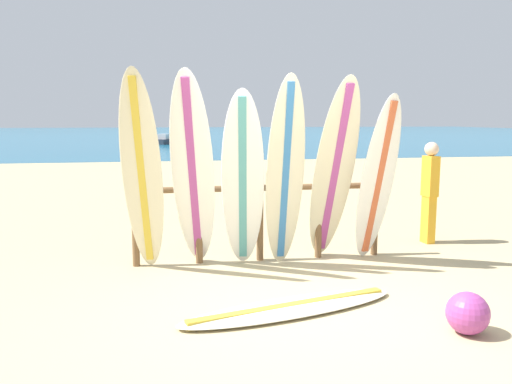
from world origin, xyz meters
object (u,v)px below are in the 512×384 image
object	(u,v)px
surfboard_leaning_center	(285,174)
small_boat_offshore	(164,140)
surfboard_lying_on_sand	(291,307)
surfboard_leaning_center_right	(334,171)
surfboard_leaning_center_left	(243,181)
surfboard_leaning_right	(378,180)
surfboard_rack	(260,209)
beachgoer_standing	(430,188)
surfboard_leaning_left	(193,173)
surfboard_leaning_far_left	(142,174)
beach_ball	(468,313)

from	to	relation	value
surfboard_leaning_center	small_boat_offshore	world-z (taller)	surfboard_leaning_center
surfboard_lying_on_sand	small_boat_offshore	bearing A→B (deg)	92.22
surfboard_leaning_center_right	surfboard_lying_on_sand	distance (m)	2.18
surfboard_leaning_center_left	surfboard_leaning_right	bearing A→B (deg)	-0.27
surfboard_leaning_center	surfboard_rack	bearing A→B (deg)	119.13
small_boat_offshore	surfboard_lying_on_sand	bearing A→B (deg)	-87.78
surfboard_leaning_center_left	beachgoer_standing	size ratio (longest dim) A/B	1.46
surfboard_leaning_left	surfboard_leaning_center_left	size ratio (longest dim) A/B	1.10
surfboard_leaning_far_left	beachgoer_standing	world-z (taller)	surfboard_leaning_far_left
surfboard_leaning_center	surfboard_leaning_right	bearing A→B (deg)	2.80
surfboard_leaning_left	small_boat_offshore	world-z (taller)	surfboard_leaning_left
surfboard_leaning_left	surfboard_leaning_right	size ratio (longest dim) A/B	1.12
surfboard_leaning_far_left	surfboard_leaning_left	distance (m)	0.60
surfboard_leaning_far_left	small_boat_offshore	bearing A→B (deg)	89.69
beach_ball	surfboard_leaning_far_left	bearing A→B (deg)	141.73
surfboard_leaning_center	beach_ball	distance (m)	2.68
surfboard_leaning_far_left	surfboard_lying_on_sand	bearing A→B (deg)	-45.15
surfboard_leaning_far_left	surfboard_leaning_center_left	distance (m)	1.21
surfboard_leaning_center_left	surfboard_leaning_left	bearing A→B (deg)	177.29
surfboard_leaning_right	surfboard_leaning_center_left	bearing A→B (deg)	179.73
beachgoer_standing	small_boat_offshore	xyz separation A→B (m)	(-3.99, 30.69, -0.58)
surfboard_leaning_center	beach_ball	bearing A→B (deg)	-62.99
surfboard_leaning_left	surfboard_leaning_center	world-z (taller)	surfboard_leaning_left
surfboard_leaning_right	beachgoer_standing	xyz separation A→B (m)	(1.20, 0.86, -0.25)
surfboard_leaning_center_left	surfboard_lying_on_sand	world-z (taller)	surfboard_leaning_center_left
surfboard_leaning_right	beachgoer_standing	size ratio (longest dim) A/B	1.43
small_boat_offshore	surfboard_leaning_center_left	bearing A→B (deg)	-88.13
surfboard_lying_on_sand	surfboard_leaning_far_left	bearing A→B (deg)	134.85
surfboard_leaning_far_left	beach_ball	world-z (taller)	surfboard_leaning_far_left
surfboard_leaning_left	beach_ball	size ratio (longest dim) A/B	6.50
surfboard_leaning_left	beachgoer_standing	xyz separation A→B (m)	(3.56, 0.83, -0.38)
surfboard_leaning_center_right	surfboard_leaning_right	distance (m)	0.58
surfboard_lying_on_sand	beach_ball	world-z (taller)	beach_ball
surfboard_leaning_left	surfboard_leaning_right	xyz separation A→B (m)	(2.36, -0.04, -0.13)
surfboard_leaning_right	surfboard_rack	bearing A→B (deg)	166.16
surfboard_leaning_left	beach_ball	xyz separation A→B (m)	(2.25, -2.31, -1.03)
surfboard_lying_on_sand	small_boat_offshore	distance (m)	33.07
surfboard_leaning_center	surfboard_leaning_center_right	world-z (taller)	surfboard_leaning_center
surfboard_rack	surfboard_leaning_left	xyz separation A→B (m)	(-0.89, -0.33, 0.53)
beachgoer_standing	surfboard_leaning_center_left	bearing A→B (deg)	-163.86
small_boat_offshore	surfboard_leaning_center	bearing A→B (deg)	-87.20
surfboard_rack	small_boat_offshore	world-z (taller)	surfboard_rack
surfboard_leaning_far_left	surfboard_leaning_right	distance (m)	2.96
surfboard_leaning_center_right	surfboard_leaning_right	bearing A→B (deg)	-9.86
surfboard_rack	surfboard_lying_on_sand	size ratio (longest dim) A/B	1.39
surfboard_leaning_left	beachgoer_standing	size ratio (longest dim) A/B	1.60
surfboard_leaning_center_left	surfboard_leaning_center	size ratio (longest dim) A/B	0.93
surfboard_leaning_center	surfboard_leaning_right	world-z (taller)	surfboard_leaning_center
surfboard_leaning_center_left	beach_ball	world-z (taller)	surfboard_leaning_center_left
surfboard_leaning_far_left	beachgoer_standing	bearing A→B (deg)	12.09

